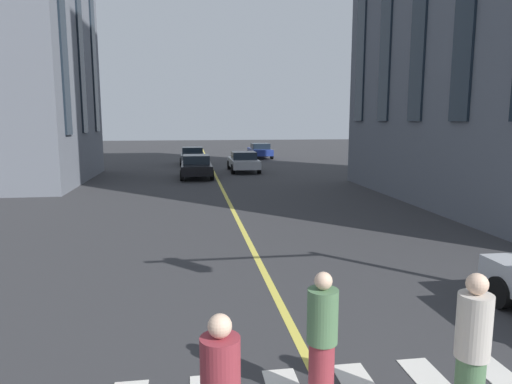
# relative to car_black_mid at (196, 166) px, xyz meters

# --- Properties ---
(lane_centre_line) EXTENTS (80.00, 0.16, 0.01)m
(lane_centre_line) POSITION_rel_car_black_mid_xyz_m (-6.71, -1.21, -0.70)
(lane_centre_line) COLOR #D8C64C
(lane_centre_line) RESTS_ON ground_plane
(car_black_mid) EXTENTS (4.40, 1.95, 1.37)m
(car_black_mid) POSITION_rel_car_black_mid_xyz_m (0.00, 0.00, 0.00)
(car_black_mid) COLOR black
(car_black_mid) RESTS_ON ground_plane
(car_blue_oncoming) EXTENTS (4.40, 1.95, 1.37)m
(car_blue_oncoming) POSITION_rel_car_black_mid_xyz_m (13.92, -6.11, 0.00)
(car_blue_oncoming) COLOR navy
(car_blue_oncoming) RESTS_ON ground_plane
(car_grey_parked_b) EXTENTS (4.40, 1.95, 1.37)m
(car_grey_parked_b) POSITION_rel_car_black_mid_xyz_m (8.46, 0.15, 0.00)
(car_grey_parked_b) COLOR slate
(car_grey_parked_b) RESTS_ON ground_plane
(car_silver_near) EXTENTS (4.40, 1.95, 1.37)m
(car_silver_near) POSITION_rel_car_black_mid_xyz_m (2.88, -3.25, 0.00)
(car_silver_near) COLOR #B7BABF
(car_silver_near) RESTS_ON ground_plane
(pedestrian_near) EXTENTS (0.38, 0.38, 1.84)m
(pedestrian_near) POSITION_rel_car_black_mid_xyz_m (-23.90, -2.63, 0.22)
(pedestrian_near) COLOR #4C724C
(pedestrian_near) RESTS_ON ground_plane
(pedestrian_companion) EXTENTS (0.38, 0.38, 1.69)m
(pedestrian_companion) POSITION_rel_car_black_mid_xyz_m (-23.18, -1.11, 0.14)
(pedestrian_companion) COLOR maroon
(pedestrian_companion) RESTS_ON ground_plane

